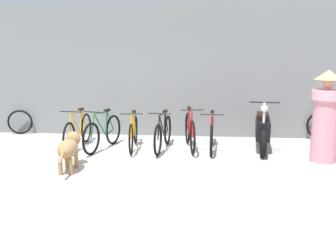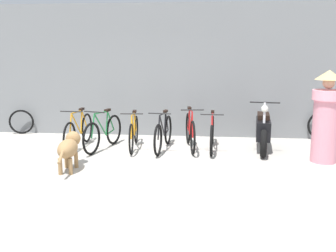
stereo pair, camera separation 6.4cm
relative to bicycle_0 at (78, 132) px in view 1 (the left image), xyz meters
name	(u,v)px [view 1 (the left image)]	position (x,y,z in m)	size (l,w,h in m)	color
ground_plane	(132,173)	(1.45, -1.62, -0.35)	(60.00, 60.00, 0.00)	#ADA89E
shop_wall_back	(154,71)	(1.45, 1.46, 1.21)	(9.74, 0.20, 3.13)	slate
bicycle_0	(78,132)	(0.00, 0.00, 0.00)	(0.46, 1.72, 0.85)	black
bicycle_1	(103,133)	(0.55, -0.07, 0.00)	(0.53, 1.58, 0.86)	black
bicycle_2	(133,133)	(1.18, 0.05, -0.02)	(0.46, 1.59, 0.81)	black
bicycle_3	(163,134)	(1.82, 0.02, -0.01)	(0.46, 1.64, 0.84)	black
bicycle_4	(190,132)	(2.37, 0.14, 0.01)	(0.46, 1.63, 0.89)	black
bicycle_5	(212,134)	(2.83, 0.14, -0.02)	(0.46, 1.72, 0.82)	black
motorcycle	(262,130)	(3.89, 0.20, 0.06)	(0.58, 1.82, 1.06)	black
stray_dog	(69,147)	(0.34, -1.54, 0.05)	(0.37, 1.16, 0.62)	#997247
person_in_robes	(326,115)	(4.90, -0.60, 0.53)	(0.76, 0.76, 1.71)	pink
spare_tire_left	(20,122)	(-1.87, 1.21, -0.05)	(0.60, 0.18, 0.61)	black
spare_tire_right	(322,126)	(5.38, 1.20, -0.01)	(0.67, 0.23, 0.68)	black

